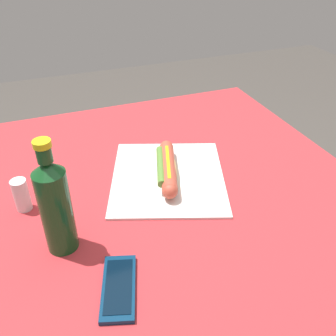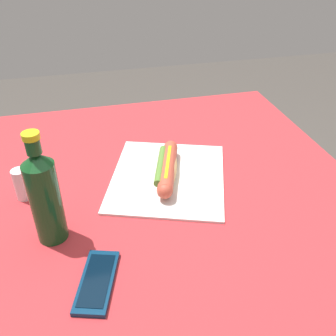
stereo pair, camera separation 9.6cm
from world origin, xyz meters
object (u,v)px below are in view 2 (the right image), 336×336
at_px(hot_dog, 168,168).
at_px(soda_bottle, 45,196).
at_px(cell_phone, 97,281).
at_px(salt_shaker, 22,184).

distance_m(hot_dog, soda_bottle, 0.33).
bearing_deg(soda_bottle, cell_phone, -151.70).
bearing_deg(hot_dog, soda_bottle, 117.84).
distance_m(soda_bottle, salt_shaker, 0.18).
relative_size(hot_dog, salt_shaker, 2.87).
relative_size(cell_phone, soda_bottle, 0.63).
bearing_deg(salt_shaker, hot_dog, -90.28).
distance_m(hot_dog, salt_shaker, 0.35).
relative_size(hot_dog, cell_phone, 1.45).
height_order(cell_phone, salt_shaker, salt_shaker).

